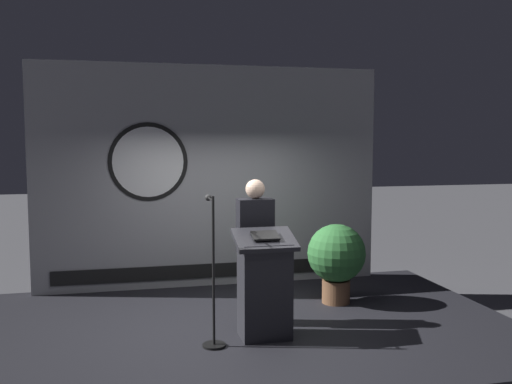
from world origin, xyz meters
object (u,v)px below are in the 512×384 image
object	(u,v)px
speaker_person	(255,250)
potted_plant	(336,256)
microphone_stand	(213,294)
podium	(265,286)

from	to	relation	value
speaker_person	potted_plant	world-z (taller)	speaker_person
microphone_stand	potted_plant	world-z (taller)	microphone_stand
podium	potted_plant	bearing A→B (deg)	39.99
speaker_person	microphone_stand	distance (m)	0.88
speaker_person	potted_plant	bearing A→B (deg)	23.91
podium	speaker_person	distance (m)	0.56
podium	microphone_stand	bearing A→B (deg)	-169.32
speaker_person	potted_plant	size ratio (longest dim) A/B	1.62
podium	potted_plant	xyz separation A→B (m)	(1.20, 1.01, 0.05)
speaker_person	microphone_stand	size ratio (longest dim) A/B	1.07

